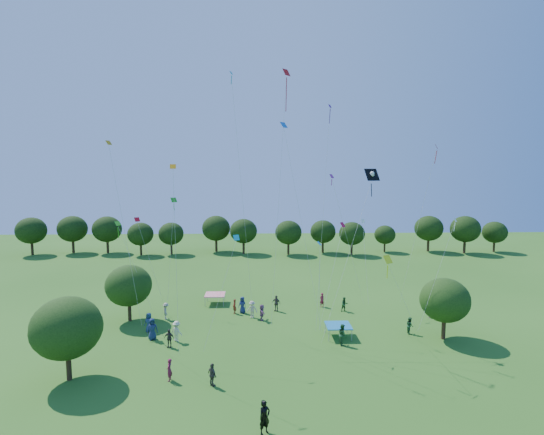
{
  "coord_description": "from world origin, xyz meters",
  "views": [
    {
      "loc": [
        -1.14,
        -20.04,
        14.71
      ],
      "look_at": [
        0.0,
        14.0,
        11.0
      ],
      "focal_mm": 28.0,
      "sensor_mm": 36.0,
      "label": 1
    }
  ],
  "objects_px": {
    "near_tree_west": "(67,328)",
    "tent_red_stripe": "(215,295)",
    "red_high_kite": "(284,117)",
    "man_in_black": "(265,417)",
    "pirate_kite": "(371,177)",
    "tent_blue": "(338,326)",
    "near_tree_north": "(129,286)",
    "near_tree_east": "(445,300)"
  },
  "relations": [
    {
      "from": "near_tree_west",
      "to": "tent_red_stripe",
      "type": "distance_m",
      "value": 19.35
    },
    {
      "from": "near_tree_west",
      "to": "man_in_black",
      "type": "height_order",
      "value": "near_tree_west"
    },
    {
      "from": "red_high_kite",
      "to": "tent_red_stripe",
      "type": "bearing_deg",
      "value": 134.38
    },
    {
      "from": "near_tree_west",
      "to": "man_in_black",
      "type": "bearing_deg",
      "value": -25.92
    },
    {
      "from": "tent_red_stripe",
      "to": "near_tree_west",
      "type": "bearing_deg",
      "value": -116.72
    },
    {
      "from": "near_tree_east",
      "to": "man_in_black",
      "type": "relative_size",
      "value": 2.8
    },
    {
      "from": "near_tree_north",
      "to": "man_in_black",
      "type": "bearing_deg",
      "value": -54.99
    },
    {
      "from": "near_tree_west",
      "to": "red_high_kite",
      "type": "xyz_separation_m",
      "value": [
        15.81,
        9.75,
        15.79
      ]
    },
    {
      "from": "tent_blue",
      "to": "pirate_kite",
      "type": "relative_size",
      "value": 0.16
    },
    {
      "from": "near_tree_west",
      "to": "man_in_black",
      "type": "relative_size",
      "value": 3.08
    },
    {
      "from": "near_tree_west",
      "to": "tent_blue",
      "type": "height_order",
      "value": "near_tree_west"
    },
    {
      "from": "tent_blue",
      "to": "near_tree_north",
      "type": "bearing_deg",
      "value": 166.36
    },
    {
      "from": "near_tree_north",
      "to": "tent_red_stripe",
      "type": "xyz_separation_m",
      "value": [
        7.91,
        5.14,
        -2.52
      ]
    },
    {
      "from": "tent_blue",
      "to": "man_in_black",
      "type": "bearing_deg",
      "value": -116.18
    },
    {
      "from": "near_tree_north",
      "to": "red_high_kite",
      "type": "relative_size",
      "value": 0.25
    },
    {
      "from": "pirate_kite",
      "to": "near_tree_north",
      "type": "bearing_deg",
      "value": 171.87
    },
    {
      "from": "near_tree_west",
      "to": "red_high_kite",
      "type": "relative_size",
      "value": 0.26
    },
    {
      "from": "tent_red_stripe",
      "to": "tent_blue",
      "type": "relative_size",
      "value": 1.0
    },
    {
      "from": "near_tree_north",
      "to": "tent_red_stripe",
      "type": "distance_m",
      "value": 9.77
    },
    {
      "from": "near_tree_east",
      "to": "red_high_kite",
      "type": "distance_m",
      "value": 21.56
    },
    {
      "from": "tent_blue",
      "to": "red_high_kite",
      "type": "bearing_deg",
      "value": 151.24
    },
    {
      "from": "tent_red_stripe",
      "to": "pirate_kite",
      "type": "distance_m",
      "value": 21.65
    },
    {
      "from": "tent_red_stripe",
      "to": "man_in_black",
      "type": "xyz_separation_m",
      "value": [
        5.15,
        -23.79,
        -0.07
      ]
    },
    {
      "from": "tent_blue",
      "to": "red_high_kite",
      "type": "xyz_separation_m",
      "value": [
        -4.75,
        2.61,
        18.56
      ]
    },
    {
      "from": "red_high_kite",
      "to": "pirate_kite",
      "type": "bearing_deg",
      "value": -7.75
    },
    {
      "from": "near_tree_east",
      "to": "tent_blue",
      "type": "distance_m",
      "value": 9.55
    },
    {
      "from": "tent_blue",
      "to": "near_tree_west",
      "type": "bearing_deg",
      "value": -160.84
    },
    {
      "from": "red_high_kite",
      "to": "near_tree_north",
      "type": "bearing_deg",
      "value": 171.68
    },
    {
      "from": "tent_red_stripe",
      "to": "pirate_kite",
      "type": "bearing_deg",
      "value": -29.3
    },
    {
      "from": "near_tree_west",
      "to": "tent_blue",
      "type": "bearing_deg",
      "value": 19.16
    },
    {
      "from": "near_tree_west",
      "to": "tent_red_stripe",
      "type": "bearing_deg",
      "value": 63.28
    },
    {
      "from": "near_tree_east",
      "to": "near_tree_north",
      "type": "bearing_deg",
      "value": 169.12
    },
    {
      "from": "tent_red_stripe",
      "to": "pirate_kite",
      "type": "relative_size",
      "value": 0.16
    },
    {
      "from": "tent_blue",
      "to": "pirate_kite",
      "type": "distance_m",
      "value": 13.59
    },
    {
      "from": "man_in_black",
      "to": "tent_red_stripe",
      "type": "bearing_deg",
      "value": 67.32
    },
    {
      "from": "near_tree_west",
      "to": "tent_red_stripe",
      "type": "xyz_separation_m",
      "value": [
        8.61,
        17.11,
        -2.77
      ]
    },
    {
      "from": "tent_blue",
      "to": "pirate_kite",
      "type": "height_order",
      "value": "pirate_kite"
    },
    {
      "from": "tent_blue",
      "to": "man_in_black",
      "type": "relative_size",
      "value": 1.13
    },
    {
      "from": "near_tree_north",
      "to": "tent_red_stripe",
      "type": "relative_size",
      "value": 2.53
    },
    {
      "from": "tent_red_stripe",
      "to": "pirate_kite",
      "type": "height_order",
      "value": "pirate_kite"
    },
    {
      "from": "man_in_black",
      "to": "pirate_kite",
      "type": "bearing_deg",
      "value": 22.49
    },
    {
      "from": "pirate_kite",
      "to": "near_tree_east",
      "type": "bearing_deg",
      "value": -20.6
    }
  ]
}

